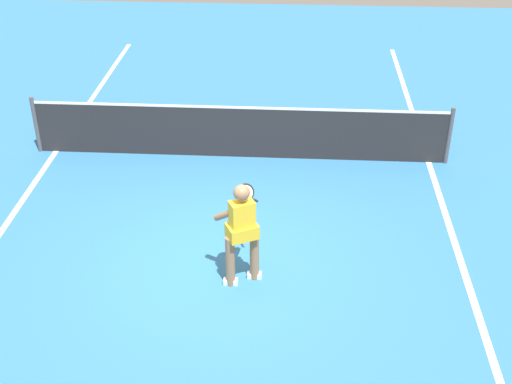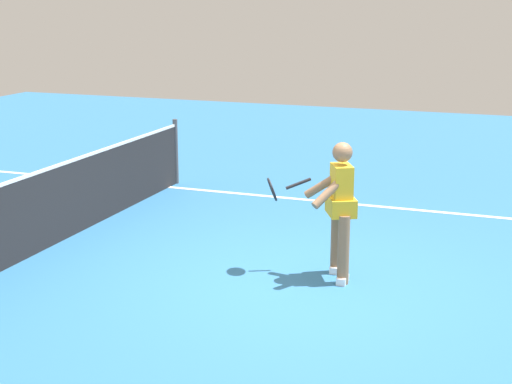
% 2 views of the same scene
% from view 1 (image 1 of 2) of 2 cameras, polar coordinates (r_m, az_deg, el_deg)
% --- Properties ---
extents(ground_plane, '(27.47, 27.47, 0.00)m').
position_cam_1_polar(ground_plane, '(9.98, -2.99, -6.01)').
color(ground_plane, teal).
extents(sideline_right_marking, '(0.10, 19.13, 0.01)m').
position_cam_1_polar(sideline_right_marking, '(10.23, 17.03, -6.48)').
color(sideline_right_marking, white).
rests_on(sideline_right_marking, ground).
extents(court_net, '(7.69, 0.08, 1.10)m').
position_cam_1_polar(court_net, '(12.56, -1.41, 5.06)').
color(court_net, '#4C4C51').
rests_on(court_net, ground).
extents(tennis_player, '(0.68, 1.13, 1.55)m').
position_cam_1_polar(tennis_player, '(9.18, -1.19, -3.14)').
color(tennis_player, '#8C6647').
rests_on(tennis_player, ground).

